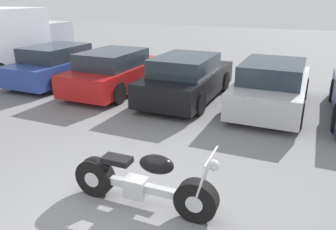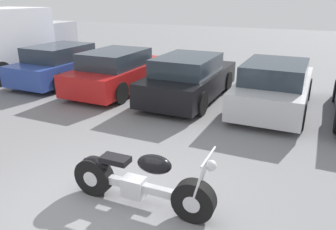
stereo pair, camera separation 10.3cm
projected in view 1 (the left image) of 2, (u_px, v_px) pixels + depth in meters
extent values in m
plane|color=slate|center=(101.00, 213.00, 4.78)|extent=(60.00, 60.00, 0.00)
cylinder|color=black|center=(196.00, 201.00, 4.55)|extent=(0.62, 0.22, 0.62)
cylinder|color=silver|center=(196.00, 201.00, 4.55)|extent=(0.25, 0.23, 0.25)
cylinder|color=black|center=(95.00, 177.00, 5.14)|extent=(0.62, 0.22, 0.62)
cylinder|color=silver|center=(95.00, 177.00, 5.14)|extent=(0.25, 0.23, 0.25)
cube|color=silver|center=(143.00, 187.00, 4.84)|extent=(1.27, 0.14, 0.12)
cube|color=silver|center=(136.00, 187.00, 4.89)|extent=(0.35, 0.25, 0.30)
ellipsoid|color=black|center=(157.00, 164.00, 4.61)|extent=(0.53, 0.32, 0.26)
cube|color=black|center=(117.00, 160.00, 4.86)|extent=(0.45, 0.25, 0.09)
ellipsoid|color=black|center=(97.00, 164.00, 5.04)|extent=(0.48, 0.21, 0.20)
cylinder|color=silver|center=(201.00, 183.00, 4.31)|extent=(0.22, 0.04, 0.73)
cylinder|color=silver|center=(205.00, 176.00, 4.47)|extent=(0.22, 0.04, 0.73)
cylinder|color=silver|center=(211.00, 156.00, 4.23)|extent=(0.05, 0.62, 0.03)
sphere|color=silver|center=(214.00, 165.00, 4.26)|extent=(0.15, 0.15, 0.15)
cylinder|color=silver|center=(127.00, 185.00, 5.13)|extent=(1.27, 0.11, 0.08)
cube|color=#2D479E|center=(62.00, 68.00, 11.90)|extent=(1.75, 4.14, 0.67)
cube|color=#28333D|center=(55.00, 53.00, 11.48)|extent=(1.54, 2.16, 0.50)
cylinder|color=black|center=(68.00, 65.00, 13.38)|extent=(0.20, 0.65, 0.65)
cylinder|color=black|center=(102.00, 68.00, 12.76)|extent=(0.20, 0.65, 0.65)
cylinder|color=black|center=(18.00, 78.00, 11.17)|extent=(0.20, 0.65, 0.65)
cylinder|color=black|center=(56.00, 83.00, 10.55)|extent=(0.20, 0.65, 0.65)
cube|color=red|center=(117.00, 75.00, 10.82)|extent=(1.75, 4.14, 0.67)
cube|color=#28333D|center=(112.00, 59.00, 10.41)|extent=(1.54, 2.16, 0.50)
cylinder|color=black|center=(117.00, 71.00, 12.30)|extent=(0.20, 0.65, 0.65)
cylinder|color=black|center=(157.00, 75.00, 11.68)|extent=(0.20, 0.65, 0.65)
cylinder|color=black|center=(73.00, 87.00, 10.09)|extent=(0.20, 0.65, 0.65)
cylinder|color=black|center=(118.00, 93.00, 9.47)|extent=(0.20, 0.65, 0.65)
cube|color=black|center=(188.00, 82.00, 9.94)|extent=(1.75, 4.14, 0.67)
cube|color=#28333D|center=(185.00, 65.00, 9.53)|extent=(1.54, 2.16, 0.50)
cylinder|color=black|center=(179.00, 77.00, 11.42)|extent=(0.20, 0.65, 0.65)
cylinder|color=black|center=(224.00, 81.00, 10.80)|extent=(0.20, 0.65, 0.65)
cylinder|color=black|center=(144.00, 96.00, 9.21)|extent=(0.20, 0.65, 0.65)
cylinder|color=black|center=(199.00, 103.00, 8.59)|extent=(0.20, 0.65, 0.65)
cube|color=#BCBCC1|center=(272.00, 90.00, 9.12)|extent=(1.75, 4.14, 0.67)
cube|color=#28333D|center=(273.00, 71.00, 8.70)|extent=(1.54, 2.16, 0.50)
cylinder|color=black|center=(250.00, 83.00, 10.59)|extent=(0.20, 0.65, 0.65)
cylinder|color=black|center=(304.00, 88.00, 9.97)|extent=(0.20, 0.65, 0.65)
cylinder|color=black|center=(231.00, 106.00, 8.39)|extent=(0.20, 0.65, 0.65)
cylinder|color=black|center=(299.00, 115.00, 7.77)|extent=(0.20, 0.65, 0.65)
cylinder|color=black|center=(334.00, 90.00, 9.76)|extent=(0.20, 0.65, 0.65)
cube|color=#B2B2B7|center=(43.00, 39.00, 14.39)|extent=(2.25, 1.47, 1.47)
cylinder|color=black|center=(27.00, 54.00, 15.07)|extent=(0.24, 0.85, 0.85)
cylinder|color=black|center=(64.00, 58.00, 14.24)|extent=(0.24, 0.85, 0.85)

